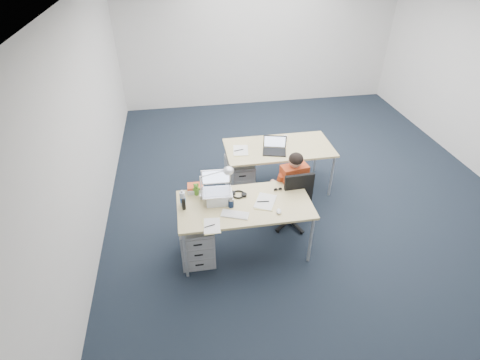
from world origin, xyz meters
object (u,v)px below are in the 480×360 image
object	(u,v)px
desk_near	(245,207)
silver_laptop	(217,189)
book_stack	(196,188)
water_bottle	(183,198)
cordless_phone	(184,204)
far_cup	(285,138)
office_chair	(292,209)
wireless_keyboard	(235,214)
can_koozie	(231,203)
desk_lamp	(211,183)
drawer_pedestal_far	(239,176)
seated_person	(289,185)
dark_laptop	(275,145)
headphones	(238,194)
desk_far	(279,150)
bear_figurine	(196,189)
computer_mouse	(279,211)
sunglasses	(278,189)
drawer_pedestal_near	(197,240)

from	to	relation	value
desk_near	silver_laptop	world-z (taller)	silver_laptop
desk_near	book_stack	distance (m)	0.66
water_bottle	cordless_phone	xyz separation A→B (m)	(0.01, -0.08, -0.03)
cordless_phone	far_cup	bearing A→B (deg)	22.02
desk_near	office_chair	world-z (taller)	office_chair
silver_laptop	wireless_keyboard	distance (m)	0.38
can_koozie	book_stack	size ratio (longest dim) A/B	0.54
far_cup	desk_lamp	bearing A→B (deg)	-135.43
drawer_pedestal_far	silver_laptop	bearing A→B (deg)	-111.76
desk_near	book_stack	xyz separation A→B (m)	(-0.56, 0.35, 0.09)
water_bottle	desk_near	bearing A→B (deg)	-7.65
seated_person	dark_laptop	xyz separation A→B (m)	(-0.06, 0.59, 0.29)
cordless_phone	headphones	bearing A→B (deg)	-5.49
desk_near	drawer_pedestal_far	bearing A→B (deg)	83.29
seated_person	desk_lamp	bearing A→B (deg)	-173.07
desk_far	wireless_keyboard	world-z (taller)	wireless_keyboard
seated_person	bear_figurine	world-z (taller)	seated_person
water_bottle	can_koozie	bearing A→B (deg)	-12.33
headphones	seated_person	bearing A→B (deg)	47.69
desk_far	office_chair	distance (m)	0.99
water_bottle	far_cup	bearing A→B (deg)	39.72
silver_laptop	drawer_pedestal_far	bearing A→B (deg)	70.74
dark_laptop	drawer_pedestal_far	bearing A→B (deg)	178.59
seated_person	can_koozie	xyz separation A→B (m)	(-0.87, -0.55, 0.23)
computer_mouse	desk_near	bearing A→B (deg)	162.20
seated_person	water_bottle	xyz separation A→B (m)	(-1.43, -0.43, 0.28)
drawer_pedestal_far	silver_laptop	distance (m)	1.40
can_koozie	sunglasses	size ratio (longest dim) A/B	1.01
water_bottle	far_cup	size ratio (longest dim) A/B	2.52
computer_mouse	water_bottle	distance (m)	1.13
seated_person	cordless_phone	bearing A→B (deg)	-170.33
drawer_pedestal_far	desk_lamp	bearing A→B (deg)	-116.00
drawer_pedestal_near	water_bottle	distance (m)	0.59
drawer_pedestal_near	book_stack	xyz separation A→B (m)	(0.04, 0.40, 0.50)
office_chair	silver_laptop	size ratio (longest dim) A/B	2.50
office_chair	can_koozie	xyz separation A→B (m)	(-0.89, -0.39, 0.52)
dark_laptop	book_stack	bearing A→B (deg)	-132.96
desk_near	dark_laptop	size ratio (longest dim) A/B	4.80
drawer_pedestal_far	book_stack	bearing A→B (deg)	-127.92
drawer_pedestal_near	sunglasses	xyz separation A→B (m)	(1.06, 0.25, 0.47)
cordless_phone	sunglasses	bearing A→B (deg)	-10.64
computer_mouse	far_cup	distance (m)	1.75
dark_laptop	far_cup	size ratio (longest dim) A/B	3.92
drawer_pedestal_far	silver_laptop	size ratio (longest dim) A/B	1.48
drawer_pedestal_near	computer_mouse	distance (m)	1.09
computer_mouse	dark_laptop	distance (m)	1.37
drawer_pedestal_near	can_koozie	distance (m)	0.67
seated_person	water_bottle	world-z (taller)	seated_person
silver_laptop	desk_lamp	world-z (taller)	desk_lamp
desk_lamp	dark_laptop	bearing A→B (deg)	64.71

